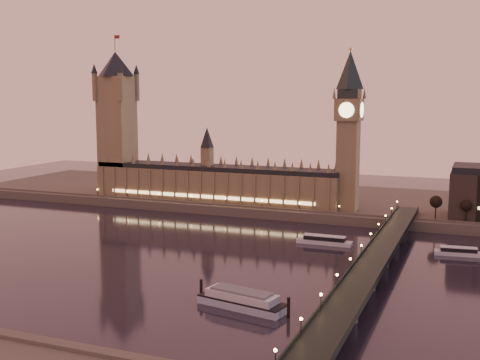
{
  "coord_description": "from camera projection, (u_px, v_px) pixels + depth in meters",
  "views": [
    {
      "loc": [
        133.19,
        -262.09,
        79.77
      ],
      "look_at": [
        13.63,
        35.0,
        34.86
      ],
      "focal_mm": 45.0,
      "sensor_mm": 36.0,
      "label": 1
    }
  ],
  "objects": [
    {
      "name": "palace_of_westminster",
      "position": [
        215.0,
        179.0,
        424.08
      ],
      "size": [
        180.0,
        26.62,
        52.0
      ],
      "color": "brown",
      "rests_on": "ground"
    },
    {
      "name": "cruise_boat_a",
      "position": [
        324.0,
        240.0,
        325.74
      ],
      "size": [
        30.1,
        6.86,
        4.8
      ],
      "rotation": [
        0.0,
        0.0,
        0.01
      ],
      "color": "silver",
      "rests_on": "ground"
    },
    {
      "name": "westminster_bridge",
      "position": [
        373.0,
        265.0,
        266.47
      ],
      "size": [
        13.2,
        260.0,
        15.3
      ],
      "color": "black",
      "rests_on": "ground"
    },
    {
      "name": "bare_tree_1",
      "position": [
        466.0,
        206.0,
        352.18
      ],
      "size": [
        6.32,
        6.32,
        12.85
      ],
      "color": "black",
      "rests_on": "ground"
    },
    {
      "name": "ground",
      "position": [
        189.0,
        256.0,
        301.11
      ],
      "size": [
        700.0,
        700.0,
        0.0
      ],
      "primitive_type": "plane",
      "color": "black",
      "rests_on": "ground"
    },
    {
      "name": "moored_barge",
      "position": [
        242.0,
        300.0,
        227.65
      ],
      "size": [
        39.89,
        16.3,
        7.44
      ],
      "rotation": [
        0.0,
        0.0,
        -0.19
      ],
      "color": "#99A6C2",
      "rests_on": "ground"
    },
    {
      "name": "cruise_boat_b",
      "position": [
        459.0,
        252.0,
        302.77
      ],
      "size": [
        23.93,
        8.62,
        4.32
      ],
      "rotation": [
        0.0,
        0.0,
        0.12
      ],
      "color": "silver",
      "rests_on": "ground"
    },
    {
      "name": "far_embankment",
      "position": [
        327.0,
        201.0,
        441.18
      ],
      "size": [
        560.0,
        130.0,
        6.0
      ],
      "primitive_type": "cube",
      "color": "#423D35",
      "rests_on": "ground"
    },
    {
      "name": "big_ben",
      "position": [
        349.0,
        121.0,
        383.42
      ],
      "size": [
        17.68,
        17.68,
        104.0
      ],
      "color": "brown",
      "rests_on": "ground"
    },
    {
      "name": "bare_tree_0",
      "position": [
        438.0,
        204.0,
        358.06
      ],
      "size": [
        6.32,
        6.32,
        12.85
      ],
      "color": "black",
      "rests_on": "ground"
    },
    {
      "name": "victoria_tower",
      "position": [
        117.0,
        115.0,
        447.5
      ],
      "size": [
        31.68,
        31.68,
        118.0
      ],
      "color": "brown",
      "rests_on": "ground"
    }
  ]
}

